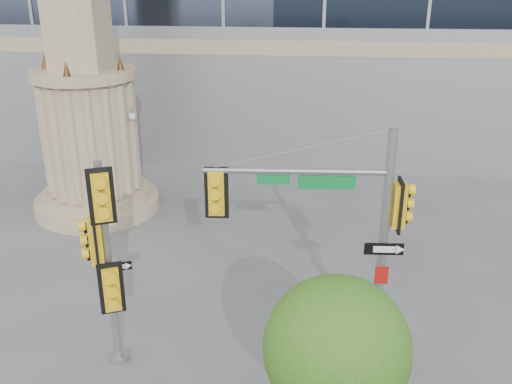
# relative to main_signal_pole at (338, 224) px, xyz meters

# --- Properties ---
(monument) EXTENTS (4.40, 4.40, 16.60)m
(monument) POSITION_rel_main_signal_pole_xyz_m (-8.30, 7.56, 2.17)
(monument) COLOR gray
(monument) RESTS_ON ground
(main_signal_pole) EXTENTS (4.20, 0.62, 5.40)m
(main_signal_pole) POSITION_rel_main_signal_pole_xyz_m (0.00, 0.00, 0.00)
(main_signal_pole) COLOR slate
(main_signal_pole) RESTS_ON ground
(secondary_signal_pole) EXTENTS (0.90, 0.65, 4.79)m
(secondary_signal_pole) POSITION_rel_main_signal_pole_xyz_m (-4.81, -0.77, -0.53)
(secondary_signal_pole) COLOR slate
(secondary_signal_pole) RESTS_ON ground
(street_tree) EXTENTS (2.46, 2.41, 3.84)m
(street_tree) POSITION_rel_main_signal_pole_xyz_m (-0.04, -3.22, -0.82)
(street_tree) COLOR gray
(street_tree) RESTS_ON ground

